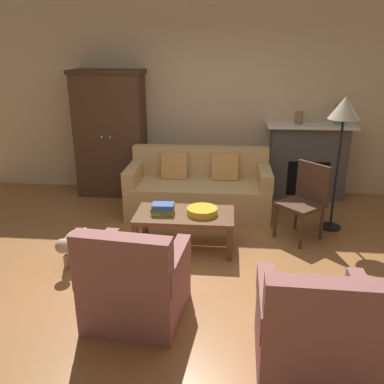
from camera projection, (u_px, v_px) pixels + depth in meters
ground_plane at (189, 267)px, 4.26m from camera, size 9.60×9.60×0.00m
back_wall at (205, 101)px, 6.18m from camera, size 7.20×0.10×2.80m
fireplace at (307, 161)px, 6.09m from camera, size 1.26×0.48×1.12m
armoire at (111, 134)px, 6.15m from camera, size 1.06×0.57×1.87m
couch at (199, 190)px, 5.61m from camera, size 1.92×0.86×0.86m
coffee_table at (185, 218)px, 4.57m from camera, size 1.10×0.60×0.42m
fruit_bowl at (202, 211)px, 4.52m from camera, size 0.34×0.34×0.08m
book_stack at (163, 209)px, 4.53m from camera, size 0.26×0.19×0.12m
mantel_vase_bronze at (299, 118)px, 5.87m from camera, size 0.11×0.11×0.18m
mantel_vase_jade at (339, 114)px, 5.81m from camera, size 0.14×0.14×0.29m
armchair_near_left at (135, 285)px, 3.38m from camera, size 0.85×0.85×0.88m
armchair_near_right at (314, 333)px, 2.81m from camera, size 0.80×0.79×0.88m
side_chair_wooden at (306, 197)px, 4.79m from camera, size 0.62×0.62×0.90m
floor_lamp at (344, 116)px, 4.72m from camera, size 0.36×0.36×1.64m
dog at (74, 243)px, 4.26m from camera, size 0.25×0.57×0.39m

